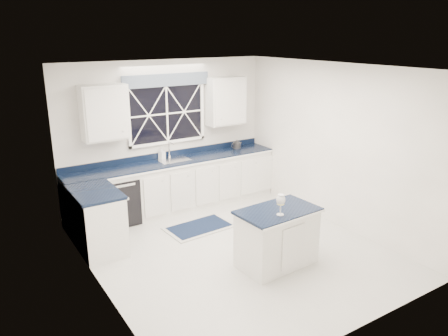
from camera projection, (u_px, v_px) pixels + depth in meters
ground at (235, 250)px, 6.59m from camera, size 4.50×4.50×0.00m
back_wall at (167, 135)px, 8.00m from camera, size 4.00×0.10×2.70m
base_cabinets at (163, 192)px, 7.72m from camera, size 3.99×1.60×0.90m
countertop at (175, 161)px, 7.88m from camera, size 3.98×0.64×0.04m
dishwasher at (118, 200)px, 7.47m from camera, size 0.60×0.58×0.82m
window at (167, 109)px, 7.82m from camera, size 1.65×0.09×1.26m
upper_cabinets at (170, 106)px, 7.70m from camera, size 3.10×0.34×0.90m
faucet at (170, 149)px, 7.99m from camera, size 0.05×0.20×0.30m
island at (277, 237)px, 6.08m from camera, size 1.15×0.73×0.83m
rug at (199, 227)px, 7.35m from camera, size 1.15×0.74×0.02m
kettle at (237, 144)px, 8.65m from camera, size 0.25×0.15×0.18m
wine_glass at (281, 201)px, 5.73m from camera, size 0.12×0.12×0.29m
soap_bottle at (162, 153)px, 7.94m from camera, size 0.13×0.13×0.22m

